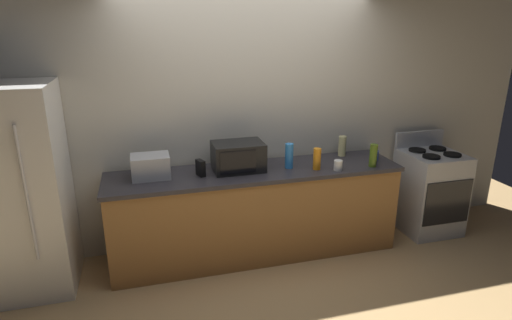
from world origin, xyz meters
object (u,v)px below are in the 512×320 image
bottle_olive_oil (373,155)px  refrigerator (20,192)px  stove_range (429,191)px  toaster_oven (151,166)px  microwave (238,156)px  mug_blue (374,155)px  bottle_dish_soap (317,159)px  bottle_vinegar (342,146)px  bottle_spray_cleaner (289,156)px  cordless_phone (201,168)px  mug_white (338,165)px

bottle_olive_oil → refrigerator: bearing=176.4°
stove_range → toaster_oven: size_ratio=3.18×
bottle_olive_oil → microwave: bearing=169.0°
microwave → mug_blue: bearing=-2.3°
microwave → bottle_dish_soap: microwave is taller
stove_range → bottle_vinegar: bottle_vinegar is taller
refrigerator → microwave: refrigerator is taller
bottle_spray_cleaner → mug_blue: 0.94m
bottle_dish_soap → bottle_vinegar: bottle_vinegar is taller
microwave → cordless_phone: microwave is taller
refrigerator → toaster_oven: (1.07, 0.06, 0.10)m
stove_range → microwave: (-2.16, 0.05, 0.57)m
bottle_dish_soap → mug_blue: size_ratio=2.21×
bottle_spray_cleaner → mug_white: size_ratio=2.46×
bottle_spray_cleaner → mug_white: bottle_spray_cleaner is taller
mug_white → mug_blue: size_ratio=1.05×
bottle_olive_oil → mug_blue: bearing=55.8°
toaster_oven → bottle_spray_cleaner: 1.30m
bottle_olive_oil → bottle_vinegar: 0.42m
mug_white → mug_blue: (0.51, 0.21, -0.00)m
stove_range → bottle_dish_soap: 1.54m
refrigerator → bottle_spray_cleaner: bearing=-0.6°
bottle_dish_soap → bottle_vinegar: size_ratio=0.99×
stove_range → cordless_phone: size_ratio=7.20×
bottle_olive_oil → mug_white: bearing=-178.1°
mug_white → mug_blue: bearing=22.0°
refrigerator → bottle_dish_soap: size_ratio=8.62×
bottle_olive_oil → bottle_spray_cleaner: bearing=167.5°
mug_blue → bottle_spray_cleaner: bearing=-179.1°
refrigerator → toaster_oven: size_ratio=5.29×
toaster_oven → bottle_olive_oil: bearing=-7.1°
bottle_olive_oil → bottle_spray_cleaner: bottle_spray_cleaner is taller
microwave → bottle_spray_cleaner: size_ratio=1.98×
cordless_phone → bottle_spray_cleaner: 0.86m
bottle_olive_oil → mug_white: bottle_olive_oil is taller
bottle_dish_soap → mug_white: bearing=-23.7°
microwave → bottle_dish_soap: 0.76m
refrigerator → mug_white: 2.81m
cordless_phone → mug_white: size_ratio=1.52×
toaster_oven → bottle_dish_soap: (1.55, -0.19, -0.00)m
bottle_vinegar → microwave: bearing=-172.7°
toaster_oven → bottle_olive_oil: 2.13m
microwave → refrigerator: bearing=-178.5°
bottle_olive_oil → mug_white: 0.38m
microwave → cordless_phone: size_ratio=3.20×
refrigerator → bottle_olive_oil: 3.19m
refrigerator → microwave: bearing=1.5°
mug_blue → toaster_oven: bearing=178.2°
microwave → cordless_phone: bearing=-170.2°
bottle_olive_oil → bottle_spray_cleaner: (-0.81, 0.18, 0.01)m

